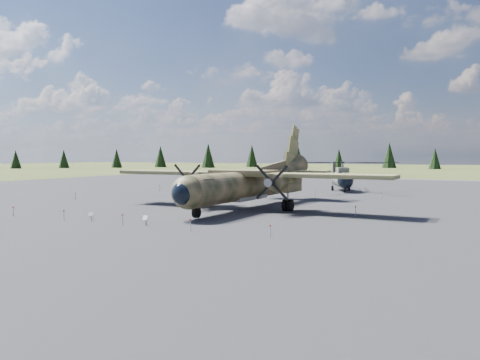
% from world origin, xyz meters
% --- Properties ---
extents(ground, '(500.00, 500.00, 0.00)m').
position_xyz_m(ground, '(0.00, 0.00, 0.00)').
color(ground, brown).
rests_on(ground, ground).
extents(apron, '(120.00, 120.00, 0.04)m').
position_xyz_m(apron, '(0.00, 10.00, 0.00)').
color(apron, '#55555A').
rests_on(apron, ground).
extents(transport_plane, '(29.13, 26.46, 9.61)m').
position_xyz_m(transport_plane, '(5.48, 1.40, 2.76)').
color(transport_plane, '#2F361D').
rests_on(transport_plane, ground).
extents(helicopter_near, '(22.46, 22.46, 4.37)m').
position_xyz_m(helicopter_near, '(8.42, 27.81, 3.10)').
color(helicopter_near, '#68695C').
rests_on(helicopter_near, ground).
extents(info_placard_left, '(0.48, 0.24, 0.72)m').
position_xyz_m(info_placard_left, '(-1.89, -12.67, 0.48)').
color(info_placard_left, gray).
rests_on(info_placard_left, ground).
extents(info_placard_right, '(0.51, 0.27, 0.76)m').
position_xyz_m(info_placard_right, '(3.55, -12.72, 0.50)').
color(info_placard_right, gray).
rests_on(info_placard_right, ground).
extents(barrier_fence, '(33.12, 29.62, 0.85)m').
position_xyz_m(barrier_fence, '(-0.46, -0.08, 0.51)').
color(barrier_fence, silver).
rests_on(barrier_fence, ground).
extents(treeline, '(338.52, 346.79, 10.98)m').
position_xyz_m(treeline, '(7.43, -4.92, 4.92)').
color(treeline, black).
rests_on(treeline, ground).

